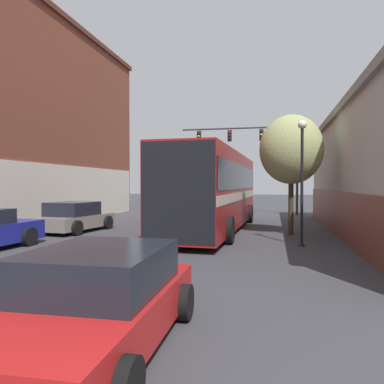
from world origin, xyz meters
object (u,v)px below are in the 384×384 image
object	(u,v)px
hatchback_foreground	(94,301)
traffic_signal_gantry	(257,147)
street_lamp	(302,176)
street_tree_near	(291,150)
parked_car_left_far	(74,217)
parked_car_left_near	(171,202)
bus	(215,188)

from	to	relation	value
hatchback_foreground	traffic_signal_gantry	xyz separation A→B (m)	(1.12, 22.31, 4.20)
traffic_signal_gantry	street_lamp	size ratio (longest dim) A/B	1.90
hatchback_foreground	street_lamp	world-z (taller)	street_lamp
street_lamp	street_tree_near	size ratio (longest dim) A/B	0.85
street_lamp	hatchback_foreground	bearing A→B (deg)	-109.98
parked_car_left_far	street_tree_near	distance (m)	10.04
parked_car_left_near	hatchback_foreground	bearing A→B (deg)	-160.95
parked_car_left_near	street_lamp	bearing A→B (deg)	-146.08
bus	street_tree_near	size ratio (longest dim) A/B	2.43
parked_car_left_near	parked_car_left_far	bearing A→B (deg)	-174.93
bus	parked_car_left_near	size ratio (longest dim) A/B	3.05
hatchback_foreground	parked_car_left_far	size ratio (longest dim) A/B	1.00
hatchback_foreground	street_tree_near	world-z (taller)	street_tree_near
traffic_signal_gantry	street_lamp	bearing A→B (deg)	-81.06
bus	street_tree_near	xyz separation A→B (m)	(3.37, -0.75, 1.62)
hatchback_foreground	parked_car_left_near	world-z (taller)	parked_car_left_near
parked_car_left_far	traffic_signal_gantry	bearing A→B (deg)	-27.39
bus	street_tree_near	world-z (taller)	street_tree_near
parked_car_left_far	traffic_signal_gantry	distance (m)	14.37
street_tree_near	traffic_signal_gantry	bearing A→B (deg)	100.22
traffic_signal_gantry	street_lamp	distance (m)	13.80
parked_car_left_far	street_lamp	size ratio (longest dim) A/B	0.94
traffic_signal_gantry	parked_car_left_far	bearing A→B (deg)	-123.85
traffic_signal_gantry	street_tree_near	xyz separation A→B (m)	(1.88, -10.43, -1.21)
parked_car_left_near	street_tree_near	distance (m)	17.83
bus	street_lamp	distance (m)	5.22
hatchback_foreground	parked_car_left_near	bearing A→B (deg)	12.30
bus	street_lamp	world-z (taller)	street_lamp
bus	parked_car_left_far	world-z (taller)	bus
hatchback_foreground	traffic_signal_gantry	distance (m)	22.73
parked_car_left_near	street_tree_near	xyz separation A→B (m)	(9.38, -14.87, 2.96)
parked_car_left_near	traffic_signal_gantry	distance (m)	9.66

